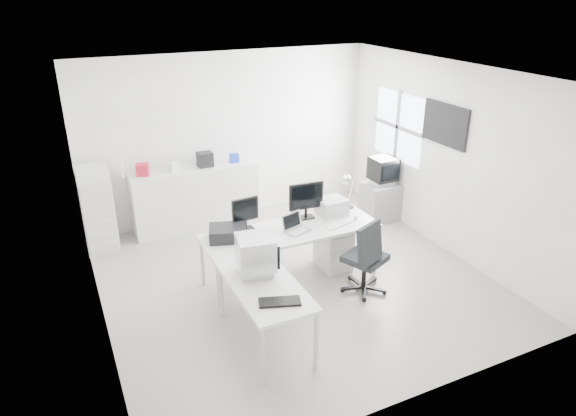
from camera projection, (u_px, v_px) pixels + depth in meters
name	position (u px, v px, depth m)	size (l,w,h in m)	color
floor	(294.00, 279.00, 7.13)	(5.00, 5.00, 0.01)	beige
ceiling	(295.00, 74.00, 6.00)	(5.00, 5.00, 0.01)	white
back_wall	(230.00, 137.00, 8.63)	(5.00, 0.02, 2.80)	white
left_wall	(89.00, 221.00, 5.58)	(0.02, 5.00, 2.80)	white
right_wall	(447.00, 159.00, 7.54)	(0.02, 5.00, 2.80)	white
window	(398.00, 127.00, 8.45)	(0.02, 1.20, 1.10)	white
wall_picture	(445.00, 124.00, 7.41)	(0.04, 0.90, 0.60)	black
main_desk	(291.00, 254.00, 7.01)	(2.40, 0.80, 0.75)	silver
side_desk	(265.00, 313.00, 5.76)	(0.70, 1.40, 0.75)	silver
drawer_pedestal	(333.00, 247.00, 7.35)	(0.40, 0.50, 0.60)	silver
inkjet_printer	(228.00, 233.00, 6.57)	(0.47, 0.37, 0.17)	black
lcd_monitor_small	(245.00, 214.00, 6.75)	(0.37, 0.21, 0.46)	black
lcd_monitor_large	(306.00, 201.00, 7.10)	(0.50, 0.20, 0.52)	black
laptop	(298.00, 224.00, 6.75)	(0.35, 0.36, 0.23)	#B7B7BA
white_keyboard	(339.00, 224.00, 6.98)	(0.42, 0.13, 0.02)	silver
white_mouse	(356.00, 217.00, 7.13)	(0.07, 0.07, 0.07)	silver
laser_printer	(332.00, 206.00, 7.29)	(0.39, 0.34, 0.22)	#B8B8B8
desk_lamp	(350.00, 191.00, 7.43)	(0.17, 0.17, 0.52)	silver
crt_monitor	(255.00, 257.00, 5.73)	(0.38, 0.38, 0.44)	#B7B7BA
black_keyboard	(280.00, 302.00, 5.28)	(0.43, 0.17, 0.03)	black
office_chair	(365.00, 254.00, 6.66)	(0.62, 0.62, 1.08)	#26282B
tv_cabinet	(381.00, 201.00, 8.82)	(0.60, 0.49, 0.65)	gray
crt_tv	(383.00, 171.00, 8.60)	(0.50, 0.48, 0.45)	black
sideboard	(196.00, 198.00, 8.49)	(2.07, 0.52, 1.03)	silver
clutter_box_a	(143.00, 170.00, 7.93)	(0.18, 0.16, 0.18)	red
clutter_box_b	(175.00, 166.00, 8.13)	(0.15, 0.13, 0.15)	silver
clutter_box_c	(205.00, 159.00, 8.31)	(0.24, 0.21, 0.24)	black
clutter_box_d	(234.00, 158.00, 8.53)	(0.14, 0.13, 0.14)	#193AB3
clutter_bottle	(122.00, 171.00, 7.84)	(0.07, 0.07, 0.22)	silver
filing_cabinet	(97.00, 209.00, 7.71)	(0.46, 0.55, 1.31)	silver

